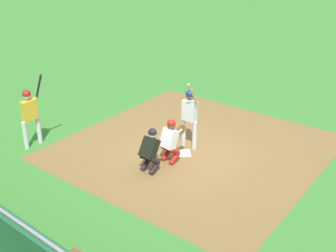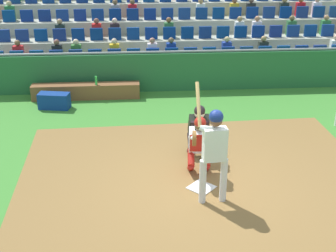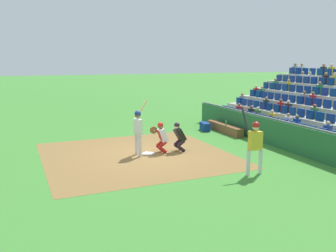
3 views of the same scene
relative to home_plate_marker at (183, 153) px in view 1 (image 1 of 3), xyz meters
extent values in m
plane|color=#3D8330|center=(0.00, 0.00, -0.02)|extent=(160.00, 160.00, 0.00)
cube|color=olive|center=(0.00, 0.50, -0.01)|extent=(7.46, 7.47, 0.01)
cube|color=white|center=(0.00, 0.00, 0.00)|extent=(0.62, 0.62, 0.02)
cylinder|color=silver|center=(-0.33, 0.45, 0.42)|extent=(0.14, 0.14, 0.88)
cylinder|color=silver|center=(0.06, 0.48, 0.42)|extent=(0.14, 0.14, 0.88)
cube|color=silver|center=(-0.14, 0.46, 1.17)|extent=(0.43, 0.25, 0.62)
sphere|color=brown|center=(-0.14, 0.46, 1.63)|extent=(0.23, 0.23, 0.23)
sphere|color=navy|center=(-0.14, 0.46, 1.70)|extent=(0.25, 0.25, 0.25)
cylinder|color=silver|center=(-0.09, 0.44, 1.47)|extent=(0.45, 0.11, 0.14)
cylinder|color=silver|center=(0.08, 0.45, 1.47)|extent=(0.17, 0.14, 0.13)
cylinder|color=tan|center=(0.14, 0.21, 1.83)|extent=(0.08, 0.49, 0.72)
sphere|color=black|center=(0.13, 0.43, 1.49)|extent=(0.06, 0.06, 0.06)
cylinder|color=#B21E16|center=(-0.18, -0.56, 0.14)|extent=(0.17, 0.39, 0.34)
cylinder|color=#B21E16|center=(-0.18, -0.56, 0.36)|extent=(0.17, 0.39, 0.33)
cylinder|color=#B21E16|center=(0.14, -0.59, 0.14)|extent=(0.17, 0.39, 0.34)
cylinder|color=#B21E16|center=(0.14, -0.59, 0.36)|extent=(0.17, 0.39, 0.33)
cube|color=white|center=(-0.02, -0.63, 0.72)|extent=(0.45, 0.45, 0.60)
cube|color=#B21E16|center=(-0.01, -0.51, 0.72)|extent=(0.40, 0.24, 0.45)
sphere|color=brown|center=(-0.02, -0.54, 1.09)|extent=(0.22, 0.22, 0.22)
cube|color=black|center=(-0.02, -0.54, 1.09)|extent=(0.21, 0.12, 0.20)
sphere|color=#B21E16|center=(-0.02, -0.54, 1.15)|extent=(0.24, 0.24, 0.24)
cylinder|color=brown|center=(0.13, -0.29, 0.93)|extent=(0.10, 0.30, 0.30)
cylinder|color=white|center=(0.14, -0.46, 0.86)|extent=(0.12, 0.39, 0.22)
cylinder|color=black|center=(-0.27, -1.35, 0.14)|extent=(0.15, 0.39, 0.34)
cylinder|color=black|center=(-0.27, -1.35, 0.36)|extent=(0.15, 0.38, 0.33)
cylinder|color=black|center=(0.05, -1.36, 0.14)|extent=(0.15, 0.39, 0.34)
cylinder|color=black|center=(0.05, -1.36, 0.36)|extent=(0.15, 0.38, 0.33)
cube|color=black|center=(-0.11, -1.37, 0.70)|extent=(0.43, 0.49, 0.60)
cube|color=black|center=(-0.10, -1.26, 0.70)|extent=(0.38, 0.28, 0.43)
sphere|color=beige|center=(-0.10, -1.23, 1.05)|extent=(0.22, 0.22, 0.22)
cube|color=black|center=(-0.10, -1.23, 1.05)|extent=(0.20, 0.14, 0.19)
sphere|color=black|center=(-0.10, -1.23, 1.11)|extent=(0.24, 0.24, 0.24)
cube|color=#236034|center=(0.00, -5.71, 0.57)|extent=(12.31, 0.24, 1.17)
cylinder|color=gray|center=(0.00, -5.71, 1.19)|extent=(12.31, 0.07, 0.07)
cylinder|color=silver|center=(-3.87, -2.71, 0.41)|extent=(0.13, 0.13, 0.86)
cylinder|color=silver|center=(-3.88, -2.21, 0.41)|extent=(0.13, 0.13, 0.86)
cube|color=gold|center=(-3.88, -2.46, 1.15)|extent=(0.24, 0.46, 0.61)
sphere|color=beige|center=(-3.88, -2.46, 1.60)|extent=(0.22, 0.22, 0.22)
sphere|color=#AD1F1D|center=(-3.88, -2.46, 1.66)|extent=(0.25, 0.25, 0.25)
cylinder|color=gold|center=(-3.85, -2.40, 1.44)|extent=(0.12, 0.48, 0.14)
cylinder|color=gold|center=(-3.86, -2.22, 1.44)|extent=(0.14, 0.18, 0.13)
cylinder|color=#262028|center=(-3.68, -2.15, 1.85)|extent=(0.39, 0.11, 0.80)
sphere|color=black|center=(-3.84, -2.17, 1.46)|extent=(0.06, 0.06, 0.06)
camera|label=1|loc=(6.61, -8.84, 6.00)|focal=45.49mm
camera|label=2|loc=(1.20, 7.55, 4.77)|focal=48.65mm
camera|label=3|loc=(-13.55, 4.48, 3.78)|focal=38.29mm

